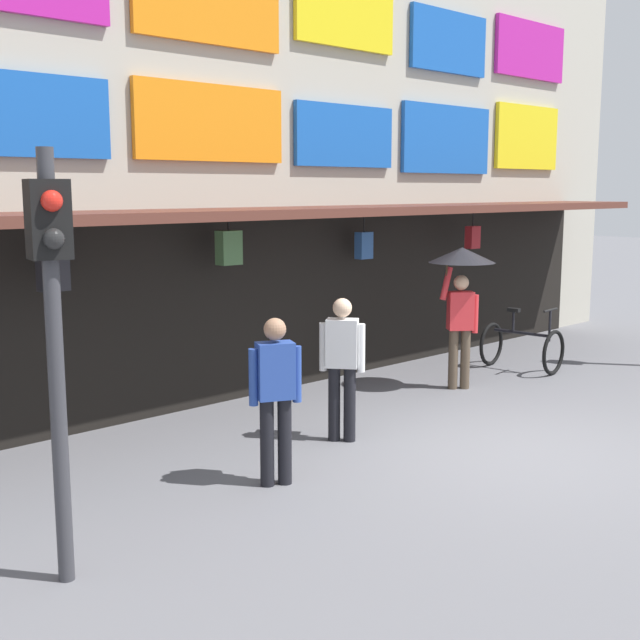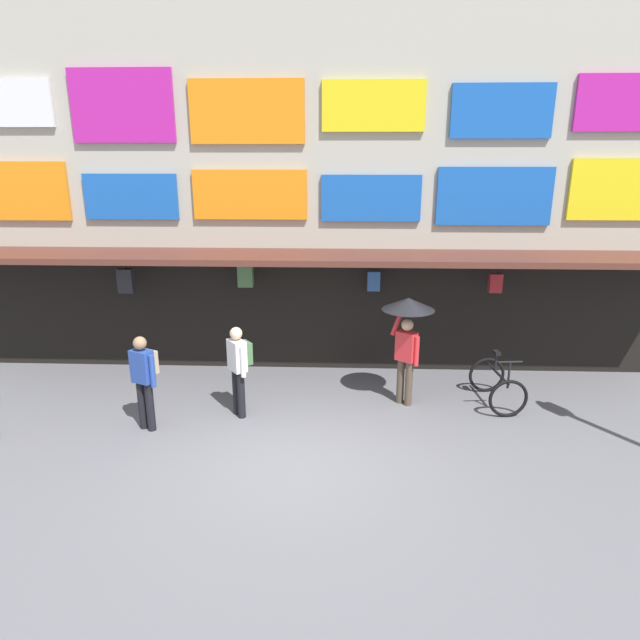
{
  "view_description": "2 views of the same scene",
  "coord_description": "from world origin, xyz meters",
  "px_view_note": "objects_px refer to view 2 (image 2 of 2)",
  "views": [
    {
      "loc": [
        -7.69,
        -4.95,
        2.91
      ],
      "look_at": [
        -0.85,
        2.29,
        1.31
      ],
      "focal_mm": 45.98,
      "sensor_mm": 36.0,
      "label": 1
    },
    {
      "loc": [
        0.65,
        -7.37,
        4.56
      ],
      "look_at": [
        0.26,
        2.34,
        1.6
      ],
      "focal_mm": 30.75,
      "sensor_mm": 36.0,
      "label": 2
    }
  ],
  "objects_px": {
    "pedestrian_with_umbrella": "(408,321)",
    "pedestrian_in_green": "(144,376)",
    "bicycle_parked": "(497,385)",
    "pedestrian_in_black": "(239,364)"
  },
  "relations": [
    {
      "from": "bicycle_parked",
      "to": "pedestrian_in_black",
      "type": "bearing_deg",
      "value": -172.16
    },
    {
      "from": "bicycle_parked",
      "to": "pedestrian_in_green",
      "type": "height_order",
      "value": "pedestrian_in_green"
    },
    {
      "from": "pedestrian_in_green",
      "to": "pedestrian_with_umbrella",
      "type": "relative_size",
      "value": 0.81
    },
    {
      "from": "pedestrian_in_black",
      "to": "pedestrian_in_green",
      "type": "bearing_deg",
      "value": -159.38
    },
    {
      "from": "pedestrian_with_umbrella",
      "to": "pedestrian_in_green",
      "type": "bearing_deg",
      "value": -165.62
    },
    {
      "from": "pedestrian_in_green",
      "to": "pedestrian_with_umbrella",
      "type": "distance_m",
      "value": 4.7
    },
    {
      "from": "bicycle_parked",
      "to": "pedestrian_in_green",
      "type": "relative_size",
      "value": 0.73
    },
    {
      "from": "pedestrian_in_black",
      "to": "pedestrian_with_umbrella",
      "type": "xyz_separation_m",
      "value": [
        3.01,
        0.59,
        0.66
      ]
    },
    {
      "from": "pedestrian_in_green",
      "to": "pedestrian_with_umbrella",
      "type": "height_order",
      "value": "pedestrian_with_umbrella"
    },
    {
      "from": "bicycle_parked",
      "to": "pedestrian_with_umbrella",
      "type": "xyz_separation_m",
      "value": [
        -1.75,
        -0.06,
        1.25
      ]
    }
  ]
}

